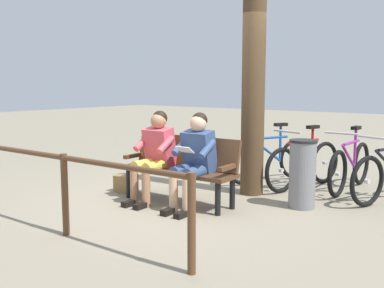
# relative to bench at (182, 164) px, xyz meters

# --- Properties ---
(ground_plane) EXTENTS (40.00, 40.00, 0.00)m
(ground_plane) POSITION_rel_bench_xyz_m (0.08, 0.14, -0.51)
(ground_plane) COLOR gray
(bench) EXTENTS (1.62, 0.54, 0.87)m
(bench) POSITION_rel_bench_xyz_m (0.00, 0.00, 0.00)
(bench) COLOR #51331E
(bench) RESTS_ON ground
(person_reading) EXTENTS (0.50, 0.78, 1.20)m
(person_reading) POSITION_rel_bench_xyz_m (-0.33, 0.15, 0.16)
(person_reading) COLOR #334772
(person_reading) RESTS_ON ground
(person_companion) EXTENTS (0.50, 0.78, 1.20)m
(person_companion) POSITION_rel_bench_xyz_m (0.31, 0.18, 0.16)
(person_companion) COLOR #D84C59
(person_companion) RESTS_ON ground
(handbag) EXTENTS (0.30, 0.14, 0.24)m
(handbag) POSITION_rel_bench_xyz_m (0.98, 0.12, -0.39)
(handbag) COLOR olive
(handbag) RESTS_ON ground
(tree_trunk) EXTENTS (0.32, 0.32, 3.60)m
(tree_trunk) POSITION_rel_bench_xyz_m (-0.52, -0.94, 1.29)
(tree_trunk) COLOR #4C3823
(tree_trunk) RESTS_ON ground
(litter_bin) EXTENTS (0.35, 0.35, 0.86)m
(litter_bin) POSITION_rel_bench_xyz_m (-1.38, -0.70, -0.07)
(litter_bin) COLOR slate
(litter_bin) RESTS_ON ground
(bicycle_silver) EXTENTS (0.48, 1.68, 0.94)m
(bicycle_silver) POSITION_rel_bench_xyz_m (-1.56, -1.99, -0.15)
(bicycle_silver) COLOR black
(bicycle_silver) RESTS_ON ground
(bicycle_green) EXTENTS (0.58, 1.64, 0.94)m
(bicycle_green) POSITION_rel_bench_xyz_m (-0.96, -1.73, -0.15)
(bicycle_green) COLOR black
(bicycle_green) RESTS_ON ground
(bicycle_blue) EXTENTS (0.77, 1.55, 0.94)m
(bicycle_blue) POSITION_rel_bench_xyz_m (-0.36, -1.82, -0.15)
(bicycle_blue) COLOR black
(bicycle_blue) RESTS_ON ground
(railing_fence) EXTENTS (3.29, 0.15, 0.85)m
(railing_fence) POSITION_rel_bench_xyz_m (0.13, 1.74, 0.09)
(railing_fence) COLOR #51331E
(railing_fence) RESTS_ON ground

